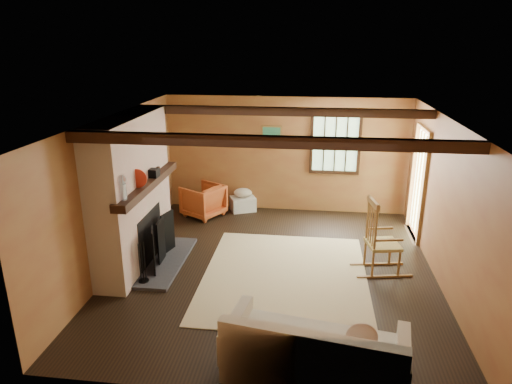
# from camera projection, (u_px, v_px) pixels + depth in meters

# --- Properties ---
(ground) EXTENTS (5.50, 5.50, 0.00)m
(ground) POSITION_uv_depth(u_px,v_px,m) (273.00, 269.00, 7.27)
(ground) COLOR black
(ground) RESTS_ON ground
(room_envelope) EXTENTS (5.02, 5.52, 2.44)m
(room_envelope) POSITION_uv_depth(u_px,v_px,m) (290.00, 167.00, 6.97)
(room_envelope) COLOR olive
(room_envelope) RESTS_ON ground
(fireplace) EXTENTS (1.02, 2.30, 2.40)m
(fireplace) POSITION_uv_depth(u_px,v_px,m) (134.00, 198.00, 7.18)
(fireplace) COLOR #AC4642
(fireplace) RESTS_ON ground
(rug) EXTENTS (2.50, 3.00, 0.01)m
(rug) POSITION_uv_depth(u_px,v_px,m) (285.00, 276.00, 7.06)
(rug) COLOR tan
(rug) RESTS_ON ground
(rocking_chair) EXTENTS (0.94, 0.61, 1.21)m
(rocking_chair) POSITION_uv_depth(u_px,v_px,m) (380.00, 242.00, 7.05)
(rocking_chair) COLOR tan
(rocking_chair) RESTS_ON ground
(sofa) EXTENTS (2.03, 1.16, 0.78)m
(sofa) POSITION_uv_depth(u_px,v_px,m) (314.00, 357.00, 4.84)
(sofa) COLOR beige
(sofa) RESTS_ON ground
(firewood_pile) EXTENTS (0.67, 0.12, 0.24)m
(firewood_pile) POSITION_uv_depth(u_px,v_px,m) (200.00, 205.00, 9.72)
(firewood_pile) COLOR brown
(firewood_pile) RESTS_ON ground
(laundry_basket) EXTENTS (0.61, 0.55, 0.30)m
(laundry_basket) POSITION_uv_depth(u_px,v_px,m) (243.00, 204.00, 9.73)
(laundry_basket) COLOR silver
(laundry_basket) RESTS_ON ground
(basket_pillow) EXTENTS (0.41, 0.34, 0.19)m
(basket_pillow) POSITION_uv_depth(u_px,v_px,m) (243.00, 193.00, 9.65)
(basket_pillow) COLOR beige
(basket_pillow) RESTS_ON laundry_basket
(armchair) EXTENTS (0.99, 0.99, 0.67)m
(armchair) POSITION_uv_depth(u_px,v_px,m) (203.00, 201.00, 9.38)
(armchair) COLOR #BF6026
(armchair) RESTS_ON ground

